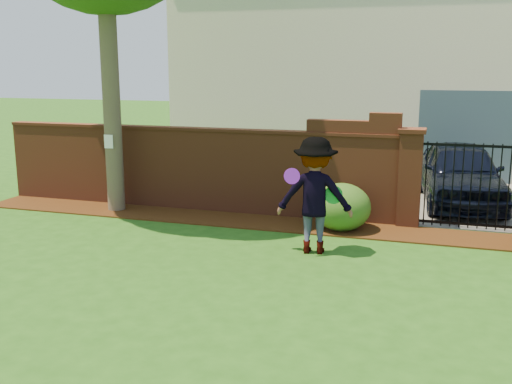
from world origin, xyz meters
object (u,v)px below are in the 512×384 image
(car, at_px, (462,175))
(man, at_px, (314,196))
(frisbee_purple, at_px, (292,176))
(frisbee_green, at_px, (333,195))

(car, bearing_deg, man, -126.86)
(man, height_order, frisbee_purple, man)
(man, bearing_deg, frisbee_purple, 36.64)
(man, relative_size, frisbee_purple, 7.46)
(car, distance_m, frisbee_green, 4.64)
(man, height_order, frisbee_green, man)
(frisbee_green, bearing_deg, car, 63.33)
(car, distance_m, frisbee_purple, 5.28)
(car, xyz_separation_m, man, (-2.38, -4.21, 0.27))
(car, xyz_separation_m, frisbee_purple, (-2.68, -4.51, 0.63))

